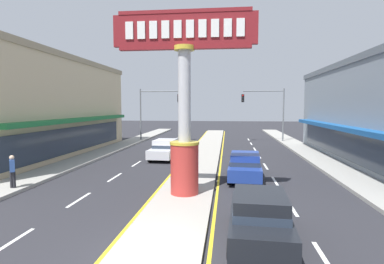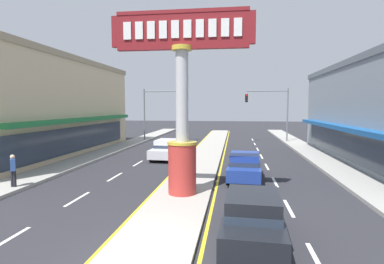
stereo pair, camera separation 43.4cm
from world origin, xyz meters
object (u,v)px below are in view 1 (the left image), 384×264
object	(u,v)px
storefront_left	(29,107)
traffic_light_right_side	(268,106)
pedestrian_near_kerb	(12,169)
district_sign	(184,107)
sedan_far_right_lane	(245,166)
traffic_light_left_side	(155,106)
sedan_near_left_lane	(165,149)
sedan_near_right_lane	(260,216)

from	to	relation	value
storefront_left	traffic_light_right_side	xyz separation A→B (m)	(21.09, 12.21, 0.12)
pedestrian_near_kerb	district_sign	bearing A→B (deg)	0.88
traffic_light_right_side	sedan_far_right_lane	bearing A→B (deg)	-100.78
pedestrian_near_kerb	sedan_far_right_lane	bearing A→B (deg)	18.42
district_sign	sedan_far_right_lane	distance (m)	5.75
storefront_left	traffic_light_left_side	world-z (taller)	storefront_left
traffic_light_left_side	sedan_near_left_lane	size ratio (longest dim) A/B	1.41
storefront_left	pedestrian_near_kerb	size ratio (longest dim) A/B	13.89
sedan_near_left_lane	sedan_near_right_lane	bearing A→B (deg)	-67.78
traffic_light_right_side	pedestrian_near_kerb	world-z (taller)	traffic_light_right_side
sedan_near_right_lane	sedan_near_left_lane	size ratio (longest dim) A/B	1.00
pedestrian_near_kerb	sedan_near_left_lane	bearing A→B (deg)	61.36
traffic_light_right_side	pedestrian_near_kerb	distance (m)	27.32
traffic_light_left_side	traffic_light_right_side	xyz separation A→B (m)	(13.06, 0.64, 0.00)
sedan_near_right_lane	sedan_far_right_lane	distance (m)	8.13
traffic_light_left_side	pedestrian_near_kerb	size ratio (longest dim) A/B	3.86
sedan_near_left_lane	storefront_left	bearing A→B (deg)	178.19
traffic_light_left_side	district_sign	bearing A→B (deg)	-73.37
storefront_left	pedestrian_near_kerb	xyz separation A→B (m)	(6.12, -10.43, -3.04)
traffic_light_right_side	storefront_left	bearing A→B (deg)	-149.93
traffic_light_left_side	traffic_light_right_side	distance (m)	13.08
district_sign	sedan_near_right_lane	bearing A→B (deg)	-56.66
district_sign	pedestrian_near_kerb	world-z (taller)	district_sign
sedan_near_right_lane	traffic_light_left_side	bearing A→B (deg)	109.78
pedestrian_near_kerb	traffic_light_left_side	bearing A→B (deg)	85.05
sedan_far_right_lane	traffic_light_right_side	bearing A→B (deg)	79.22
storefront_left	sedan_far_right_lane	size ratio (longest dim) A/B	5.08
sedan_near_left_lane	district_sign	bearing A→B (deg)	-73.50
district_sign	sedan_far_right_lane	size ratio (longest dim) A/B	1.88
district_sign	traffic_light_right_side	size ratio (longest dim) A/B	1.33
traffic_light_left_side	sedan_far_right_lane	world-z (taller)	traffic_light_left_side
traffic_light_left_side	sedan_near_left_lane	xyz separation A→B (m)	(3.59, -11.94, -3.46)
sedan_near_left_lane	pedestrian_near_kerb	size ratio (longest dim) A/B	2.73
sedan_far_right_lane	pedestrian_near_kerb	distance (m)	12.00
sedan_near_left_lane	pedestrian_near_kerb	bearing A→B (deg)	-118.64
district_sign	traffic_light_left_side	size ratio (longest dim) A/B	1.33
storefront_left	sedan_near_right_lane	world-z (taller)	storefront_left
traffic_light_left_side	traffic_light_right_side	size ratio (longest dim) A/B	1.00
storefront_left	pedestrian_near_kerb	distance (m)	12.47
sedan_near_right_lane	sedan_near_left_lane	xyz separation A→B (m)	(-5.88, 14.40, 0.00)
traffic_light_left_side	sedan_near_right_lane	world-z (taller)	traffic_light_left_side
traffic_light_left_side	sedan_far_right_lane	xyz separation A→B (m)	(9.47, -18.21, -3.46)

